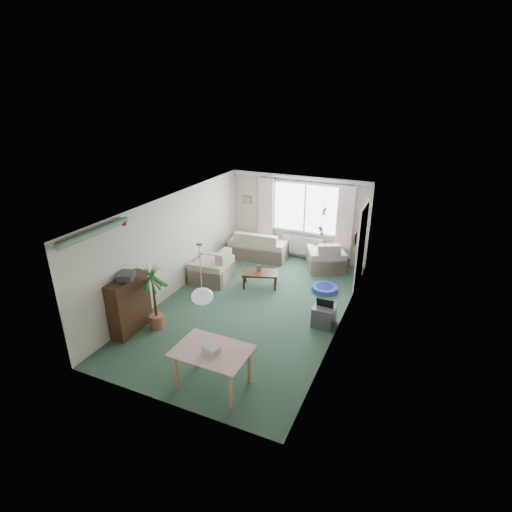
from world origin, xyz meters
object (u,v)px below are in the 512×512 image
at_px(bookshelf, 129,305).
at_px(pet_bed, 325,288).
at_px(coffee_table, 260,279).
at_px(tv_cube, 324,315).
at_px(houseplant, 154,296).
at_px(sofa, 259,244).
at_px(armchair_left, 211,265).
at_px(armchair_corner, 326,255).
at_px(dining_table, 213,369).

height_order(bookshelf, pet_bed, bookshelf).
distance_m(coffee_table, tv_cube, 2.19).
bearing_deg(houseplant, tv_cube, 25.57).
height_order(sofa, pet_bed, sofa).
bearing_deg(bookshelf, armchair_left, 81.25).
distance_m(armchair_corner, dining_table, 5.35).
xyz_separation_m(armchair_left, houseplant, (0.06, -2.38, 0.31)).
bearing_deg(houseplant, armchair_corner, 60.09).
distance_m(sofa, tv_cube, 3.86).
height_order(sofa, houseplant, houseplant).
distance_m(armchair_left, tv_cube, 3.32).
bearing_deg(houseplant, armchair_left, 91.40).
bearing_deg(armchair_corner, tv_cube, 79.04).
distance_m(armchair_left, houseplant, 2.40).
xyz_separation_m(houseplant, tv_cube, (3.14, 1.50, -0.52)).
distance_m(armchair_left, coffee_table, 1.31).
height_order(armchair_left, tv_cube, armchair_left).
distance_m(dining_table, tv_cube, 2.85).
distance_m(armchair_corner, pet_bed, 1.35).
height_order(dining_table, pet_bed, dining_table).
bearing_deg(sofa, houseplant, 79.52).
xyz_separation_m(sofa, coffee_table, (0.77, -1.71, -0.21)).
distance_m(armchair_left, bookshelf, 2.70).
height_order(armchair_corner, houseplant, houseplant).
bearing_deg(armchair_left, houseplant, -3.32).
relative_size(armchair_corner, bookshelf, 0.80).
relative_size(sofa, tv_cube, 3.44).
xyz_separation_m(coffee_table, dining_table, (0.73, -3.64, 0.15)).
xyz_separation_m(sofa, pet_bed, (2.31, -1.29, -0.34)).
xyz_separation_m(houseplant, dining_table, (1.96, -1.08, -0.39)).
bearing_deg(pet_bed, armchair_left, -168.03).
relative_size(houseplant, pet_bed, 2.34).
bearing_deg(sofa, bookshelf, 75.02).
xyz_separation_m(bookshelf, dining_table, (2.35, -0.78, -0.24)).
height_order(sofa, tv_cube, sofa).
xyz_separation_m(armchair_left, tv_cube, (3.20, -0.88, -0.21)).
bearing_deg(houseplant, sofa, 83.94).
xyz_separation_m(sofa, dining_table, (1.50, -5.35, -0.06)).
xyz_separation_m(houseplant, pet_bed, (2.77, 2.98, -0.68)).
relative_size(armchair_left, tv_cube, 2.01).
bearing_deg(armchair_corner, houseplant, 34.78).
height_order(coffee_table, pet_bed, coffee_table).
bearing_deg(coffee_table, bookshelf, -119.63).
bearing_deg(tv_cube, houseplant, -152.89).
bearing_deg(houseplant, coffee_table, 64.39).
distance_m(tv_cube, pet_bed, 1.53).
xyz_separation_m(sofa, bookshelf, (-0.85, -4.57, 0.18)).
bearing_deg(armchair_left, coffee_table, 92.99).
height_order(coffee_table, dining_table, dining_table).
relative_size(coffee_table, dining_table, 0.78).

